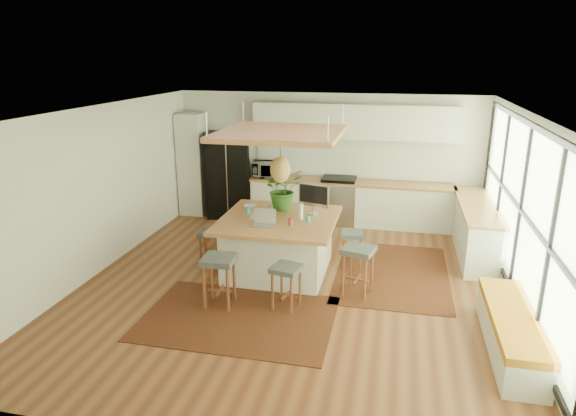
% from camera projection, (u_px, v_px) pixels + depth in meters
% --- Properties ---
extents(floor, '(7.00, 7.00, 0.00)m').
position_uv_depth(floor, '(293.00, 285.00, 7.87)').
color(floor, '#5C2E1A').
rests_on(floor, ground).
extents(ceiling, '(7.00, 7.00, 0.00)m').
position_uv_depth(ceiling, '(294.00, 111.00, 7.07)').
color(ceiling, white).
rests_on(ceiling, ground).
extents(wall_back, '(6.50, 0.00, 6.50)m').
position_uv_depth(wall_back, '(327.00, 157.00, 10.73)').
color(wall_back, white).
rests_on(wall_back, ground).
extents(wall_front, '(6.50, 0.00, 6.50)m').
position_uv_depth(wall_front, '(208.00, 318.00, 4.21)').
color(wall_front, white).
rests_on(wall_front, ground).
extents(wall_left, '(0.00, 7.00, 7.00)m').
position_uv_depth(wall_left, '(99.00, 190.00, 8.15)').
color(wall_left, white).
rests_on(wall_left, ground).
extents(wall_right, '(0.00, 7.00, 7.00)m').
position_uv_depth(wall_right, '(527.00, 217.00, 6.80)').
color(wall_right, white).
rests_on(wall_right, ground).
extents(window_wall, '(0.10, 6.20, 2.60)m').
position_uv_depth(window_wall, '(526.00, 214.00, 6.79)').
color(window_wall, black).
rests_on(window_wall, wall_right).
extents(pantry, '(0.55, 0.60, 2.25)m').
position_uv_depth(pantry, '(194.00, 164.00, 11.11)').
color(pantry, silver).
rests_on(pantry, floor).
extents(back_counter_base, '(4.20, 0.60, 0.88)m').
position_uv_depth(back_counter_base, '(350.00, 203.00, 10.59)').
color(back_counter_base, silver).
rests_on(back_counter_base, floor).
extents(back_counter_top, '(4.24, 0.64, 0.05)m').
position_uv_depth(back_counter_top, '(351.00, 182.00, 10.45)').
color(back_counter_top, '#A36439').
rests_on(back_counter_top, back_counter_base).
extents(backsplash, '(4.20, 0.02, 0.80)m').
position_uv_depth(backsplash, '(353.00, 158.00, 10.60)').
color(backsplash, white).
rests_on(backsplash, wall_back).
extents(upper_cabinets, '(4.20, 0.34, 0.70)m').
position_uv_depth(upper_cabinets, '(354.00, 121.00, 10.21)').
color(upper_cabinets, silver).
rests_on(upper_cabinets, wall_back).
extents(range, '(0.76, 0.62, 1.00)m').
position_uv_depth(range, '(338.00, 200.00, 10.62)').
color(range, '#A5A5AA').
rests_on(range, floor).
extents(right_counter_base, '(0.60, 2.50, 0.88)m').
position_uv_depth(right_counter_base, '(476.00, 230.00, 9.00)').
color(right_counter_base, silver).
rests_on(right_counter_base, floor).
extents(right_counter_top, '(0.64, 2.54, 0.05)m').
position_uv_depth(right_counter_top, '(479.00, 206.00, 8.86)').
color(right_counter_top, '#A36439').
rests_on(right_counter_top, right_counter_base).
extents(window_bench, '(0.52, 2.00, 0.50)m').
position_uv_depth(window_bench, '(511.00, 332.00, 6.06)').
color(window_bench, silver).
rests_on(window_bench, floor).
extents(ceiling_panel, '(1.86, 1.86, 0.80)m').
position_uv_depth(ceiling_panel, '(280.00, 151.00, 7.70)').
color(ceiling_panel, '#A36439').
rests_on(ceiling_panel, ceiling).
extents(rug_near, '(2.60, 1.80, 0.01)m').
position_uv_depth(rug_near, '(238.00, 318.00, 6.88)').
color(rug_near, black).
rests_on(rug_near, floor).
extents(rug_right, '(1.80, 2.60, 0.01)m').
position_uv_depth(rug_right, '(392.00, 273.00, 8.27)').
color(rug_right, black).
rests_on(rug_right, floor).
extents(fridge, '(1.08, 0.93, 1.86)m').
position_uv_depth(fridge, '(228.00, 175.00, 11.01)').
color(fridge, black).
rests_on(fridge, floor).
extents(island, '(1.85, 1.85, 0.93)m').
position_uv_depth(island, '(279.00, 245.00, 8.23)').
color(island, '#A36439').
rests_on(island, floor).
extents(stool_near_left, '(0.47, 0.47, 0.75)m').
position_uv_depth(stool_near_left, '(219.00, 283.00, 7.12)').
color(stool_near_left, '#3D4244').
rests_on(stool_near_left, floor).
extents(stool_near_right, '(0.46, 0.46, 0.65)m').
position_uv_depth(stool_near_right, '(286.00, 285.00, 7.05)').
color(stool_near_right, '#3D4244').
rests_on(stool_near_right, floor).
extents(stool_right_front, '(0.54, 0.54, 0.75)m').
position_uv_depth(stool_right_front, '(358.00, 272.00, 7.48)').
color(stool_right_front, '#3D4244').
rests_on(stool_right_front, floor).
extents(stool_right_back, '(0.40, 0.40, 0.63)m').
position_uv_depth(stool_right_back, '(352.00, 247.00, 8.43)').
color(stool_right_back, '#3D4244').
rests_on(stool_right_back, floor).
extents(stool_left_side, '(0.40, 0.40, 0.62)m').
position_uv_depth(stool_left_side, '(211.00, 246.00, 8.50)').
color(stool_left_side, '#3D4244').
rests_on(stool_left_side, floor).
extents(laptop, '(0.36, 0.39, 0.26)m').
position_uv_depth(laptop, '(263.00, 218.00, 7.71)').
color(laptop, '#A5A5AA').
rests_on(laptop, island).
extents(monitor, '(0.59, 0.34, 0.51)m').
position_uv_depth(monitor, '(314.00, 199.00, 8.25)').
color(monitor, '#A5A5AA').
rests_on(monitor, island).
extents(microwave, '(0.64, 0.41, 0.41)m').
position_uv_depth(microwave, '(267.00, 168.00, 10.75)').
color(microwave, '#A5A5AA').
rests_on(microwave, back_counter_top).
extents(island_plant, '(0.93, 0.95, 0.55)m').
position_uv_depth(island_plant, '(283.00, 193.00, 8.50)').
color(island_plant, '#1E4C19').
rests_on(island_plant, island).
extents(island_bowl, '(0.22, 0.22, 0.05)m').
position_uv_depth(island_bowl, '(250.00, 207.00, 8.62)').
color(island_bowl, white).
rests_on(island_bowl, island).
extents(island_bottle_0, '(0.07, 0.07, 0.19)m').
position_uv_depth(island_bottle_0, '(248.00, 209.00, 8.27)').
color(island_bottle_0, '#2FA9BD').
rests_on(island_bottle_0, island).
extents(island_bottle_1, '(0.07, 0.07, 0.19)m').
position_uv_depth(island_bottle_1, '(252.00, 214.00, 8.01)').
color(island_bottle_1, silver).
rests_on(island_bottle_1, island).
extents(island_bottle_2, '(0.07, 0.07, 0.19)m').
position_uv_depth(island_bottle_2, '(290.00, 219.00, 7.73)').
color(island_bottle_2, '#953143').
rests_on(island_bottle_2, island).
extents(island_bottle_3, '(0.07, 0.07, 0.19)m').
position_uv_depth(island_bottle_3, '(300.00, 213.00, 8.04)').
color(island_bottle_3, white).
rests_on(island_bottle_3, island).
extents(island_bottle_4, '(0.07, 0.07, 0.19)m').
position_uv_depth(island_bottle_4, '(270.00, 207.00, 8.34)').
color(island_bottle_4, '#47774C').
rests_on(island_bottle_4, island).
extents(island_bottle_5, '(0.07, 0.07, 0.19)m').
position_uv_depth(island_bottle_5, '(308.00, 217.00, 7.87)').
color(island_bottle_5, '#2FA9BD').
rests_on(island_bottle_5, island).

